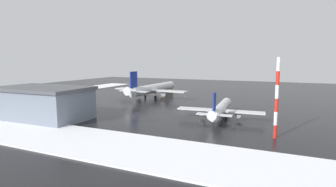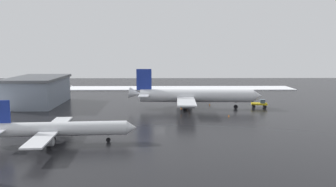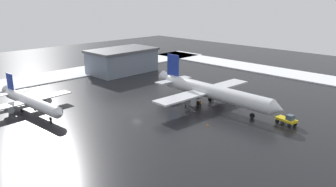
{
  "view_description": "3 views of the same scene",
  "coord_description": "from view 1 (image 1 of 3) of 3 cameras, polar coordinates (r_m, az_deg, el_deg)",
  "views": [
    {
      "loc": [
        34.13,
        -88.52,
        15.83
      ],
      "look_at": [
        -9.87,
        9.03,
        2.25
      ],
      "focal_mm": 28.0,
      "sensor_mm": 36.0,
      "label": 1
    },
    {
      "loc": [
        77.98,
        1.02,
        17.47
      ],
      "look_at": [
        -13.29,
        2.17,
        5.07
      ],
      "focal_mm": 35.0,
      "sensor_mm": 36.0,
      "label": 2
    },
    {
      "loc": [
        48.06,
        59.55,
        27.28
      ],
      "look_at": [
        -10.82,
        0.1,
        2.64
      ],
      "focal_mm": 35.0,
      "sensor_mm": 36.0,
      "label": 3
    }
  ],
  "objects": [
    {
      "name": "snow_bank_left",
      "position": [
        135.31,
        -24.35,
        -0.06
      ],
      "size": [
        14.0,
        116.0,
        0.34
      ],
      "primitive_type": "cube",
      "color": "white",
      "rests_on": "ground_plane"
    },
    {
      "name": "airplane_foreground_jet",
      "position": [
        73.07,
        11.41,
        -3.23
      ],
      "size": [
        23.18,
        27.92,
        8.29
      ],
      "rotation": [
        0.0,
        0.0,
        1.64
      ],
      "color": "silver",
      "rests_on": "ground_plane"
    },
    {
      "name": "ground_crew_by_nose_gear",
      "position": [
        109.42,
        -2.42,
        -0.58
      ],
      "size": [
        0.36,
        0.36,
        1.71
      ],
      "rotation": [
        0.0,
        0.0,
        4.05
      ],
      "color": "black",
      "rests_on": "ground_plane"
    },
    {
      "name": "traffic_cone_mid_line",
      "position": [
        116.19,
        -7.84,
        -0.53
      ],
      "size": [
        0.36,
        0.36,
        0.55
      ],
      "primitive_type": "cone",
      "color": "orange",
      "rests_on": "ground_plane"
    },
    {
      "name": "antenna_mast",
      "position": [
        56.96,
        22.58,
        -1.0
      ],
      "size": [
        0.7,
        0.7,
        16.45
      ],
      "color": "red",
      "rests_on": "ground_plane"
    },
    {
      "name": "airplane_parked_starboard",
      "position": [
        111.45,
        -3.31,
        1.06
      ],
      "size": [
        32.61,
        39.38,
        11.7
      ],
      "rotation": [
        0.0,
        0.0,
        1.54
      ],
      "color": "silver",
      "rests_on": "ground_plane"
    },
    {
      "name": "traffic_cone_near_nose",
      "position": [
        119.64,
        -4.56,
        -0.26
      ],
      "size": [
        0.36,
        0.36,
        0.55
      ],
      "primitive_type": "cone",
      "color": "orange",
      "rests_on": "ground_plane"
    },
    {
      "name": "ground_crew_near_tug",
      "position": [
        105.87,
        -1.48,
        -0.84
      ],
      "size": [
        0.36,
        0.36,
        1.71
      ],
      "rotation": [
        0.0,
        0.0,
        4.62
      ],
      "color": "black",
      "rests_on": "ground_plane"
    },
    {
      "name": "ground_crew_beside_wing",
      "position": [
        111.8,
        -5.0,
        -0.43
      ],
      "size": [
        0.36,
        0.36,
        1.71
      ],
      "rotation": [
        0.0,
        0.0,
        5.92
      ],
      "color": "black",
      "rests_on": "ground_plane"
    },
    {
      "name": "ground_plane",
      "position": [
        96.18,
        3.15,
        -2.25
      ],
      "size": [
        240.0,
        240.0,
        0.0
      ],
      "primitive_type": "plane",
      "color": "black"
    },
    {
      "name": "traffic_cone_wingtip_side",
      "position": [
        114.67,
        3.83,
        -0.58
      ],
      "size": [
        0.36,
        0.36,
        0.55
      ],
      "primitive_type": "cone",
      "color": "orange",
      "rests_on": "ground_plane"
    },
    {
      "name": "snow_bank_far",
      "position": [
        53.79,
        -16.75,
        -10.01
      ],
      "size": [
        152.0,
        16.0,
        0.34
      ],
      "primitive_type": "cube",
      "color": "white",
      "rests_on": "ground_plane"
    },
    {
      "name": "pushback_tug",
      "position": [
        130.46,
        0.29,
        0.83
      ],
      "size": [
        3.0,
        4.92,
        2.5
      ],
      "rotation": [
        0.0,
        0.0,
        1.39
      ],
      "color": "gold",
      "rests_on": "ground_plane"
    },
    {
      "name": "cargo_hangar",
      "position": [
        78.19,
        -25.53,
        -1.85
      ],
      "size": [
        25.36,
        15.6,
        8.8
      ],
      "rotation": [
        0.0,
        0.0,
        0.02
      ],
      "color": "slate",
      "rests_on": "ground_plane"
    }
  ]
}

